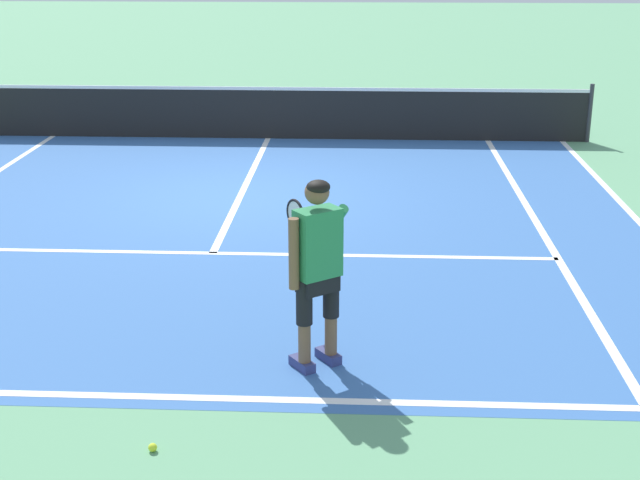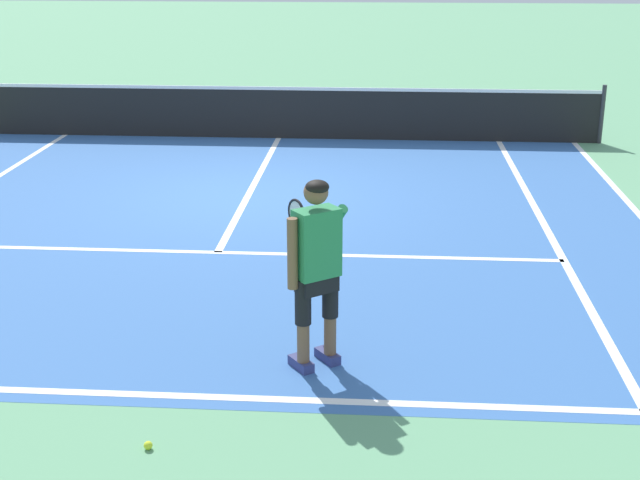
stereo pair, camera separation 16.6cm
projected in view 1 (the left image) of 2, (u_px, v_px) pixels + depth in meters
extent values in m
plane|color=#609E70|center=(240.00, 197.00, 12.98)|extent=(80.00, 80.00, 0.00)
cube|color=#3866A8|center=(230.00, 217.00, 12.04)|extent=(10.98, 10.31, 0.00)
cube|color=white|center=(144.00, 396.00, 7.36)|extent=(10.98, 0.10, 0.01)
cube|color=white|center=(213.00, 253.00, 10.68)|extent=(8.23, 0.10, 0.01)
cube|color=white|center=(247.00, 183.00, 13.70)|extent=(0.10, 6.40, 0.01)
cube|color=white|center=(536.00, 222.00, 11.85)|extent=(0.10, 9.91, 0.01)
cube|color=white|center=(640.00, 223.00, 11.79)|extent=(0.10, 9.91, 0.01)
cylinder|color=#333338|center=(590.00, 113.00, 16.28)|extent=(0.08, 0.08, 1.07)
cube|color=black|center=(268.00, 115.00, 16.58)|extent=(11.84, 0.02, 0.91)
cube|color=white|center=(267.00, 89.00, 16.42)|extent=(11.84, 0.03, 0.06)
cube|color=navy|center=(302.00, 364.00, 7.83)|extent=(0.26, 0.29, 0.09)
cube|color=navy|center=(328.00, 356.00, 7.98)|extent=(0.26, 0.29, 0.09)
cylinder|color=brown|center=(304.00, 343.00, 7.72)|extent=(0.11, 0.11, 0.36)
cylinder|color=black|center=(304.00, 302.00, 7.60)|extent=(0.14, 0.14, 0.41)
cylinder|color=brown|center=(331.00, 335.00, 7.87)|extent=(0.11, 0.11, 0.36)
cylinder|color=black|center=(331.00, 295.00, 7.75)|extent=(0.14, 0.14, 0.41)
cube|color=black|center=(318.00, 280.00, 7.62)|extent=(0.39, 0.36, 0.20)
cube|color=#28844C|center=(318.00, 243.00, 7.51)|extent=(0.44, 0.40, 0.60)
cylinder|color=brown|center=(294.00, 254.00, 7.40)|extent=(0.09, 0.09, 0.62)
cylinder|color=#28844C|center=(337.00, 218.00, 7.67)|extent=(0.23, 0.26, 0.29)
cylinder|color=brown|center=(327.00, 227.00, 7.90)|extent=(0.24, 0.28, 0.14)
sphere|color=brown|center=(317.00, 192.00, 7.37)|extent=(0.21, 0.21, 0.21)
ellipsoid|color=black|center=(318.00, 187.00, 7.34)|extent=(0.28, 0.28, 0.12)
cylinder|color=#232326|center=(315.00, 223.00, 8.09)|extent=(0.15, 0.18, 0.03)
cylinder|color=black|center=(306.00, 219.00, 8.21)|extent=(0.08, 0.09, 0.02)
torus|color=black|center=(295.00, 214.00, 8.35)|extent=(0.20, 0.25, 0.30)
cylinder|color=silver|center=(295.00, 214.00, 8.35)|extent=(0.15, 0.20, 0.25)
sphere|color=#CCE02D|center=(153.00, 447.00, 6.57)|extent=(0.07, 0.07, 0.07)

